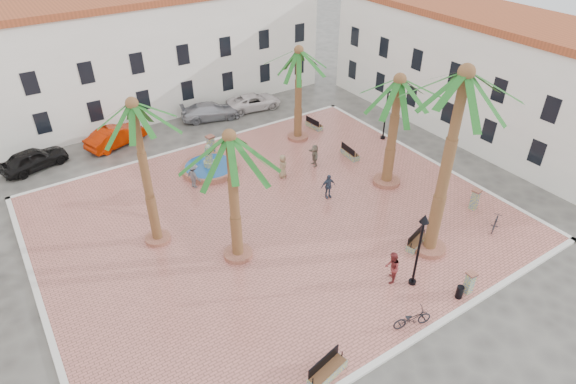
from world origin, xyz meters
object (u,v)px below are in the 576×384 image
bench_se (417,242)px  pedestrian_east (315,155)px  fountain (210,167)px  cyclist_b (392,268)px  bench_ne (314,125)px  lamppost_s (421,238)px  palm_e (398,94)px  bollard_e (475,199)px  bench_s (327,372)px  cyclist_a (432,220)px  car_black (34,159)px  litter_bin (460,292)px  bicycle_b (495,223)px  pedestrian_fountain_a (283,166)px  bicycle_a (412,318)px  pedestrian_fountain_b (328,186)px  car_red (116,136)px  car_white (254,102)px  bollard_se (469,282)px  palm_sw (230,152)px  palm_ne (299,62)px  pedestrian_north (194,175)px  lamppost_e (387,104)px  bench_e (350,153)px  palm_s (462,95)px  palm_nw (135,120)px  car_silver (211,111)px  bollard_n (211,145)px

bench_se → pedestrian_east: 10.20m
fountain → cyclist_b: bearing=-79.0°
bench_ne → lamppost_s: bearing=154.6°
palm_e → bollard_e: bearing=-65.0°
bench_s → fountain: bearing=68.2°
cyclist_a → car_black: 26.77m
bench_ne → cyclist_a: 14.67m
lamppost_s → litter_bin: size_ratio=6.28×
bicycle_b → pedestrian_fountain_a: bearing=5.9°
bicycle_a → pedestrian_fountain_a: size_ratio=1.12×
pedestrian_fountain_b → cyclist_a: bearing=-57.4°
car_red → car_white: bearing=-109.4°
bollard_se → bench_se: bearing=82.5°
palm_sw → bicycle_a: (4.25, -8.57, -5.84)m
palm_ne → cyclist_a: bearing=-90.9°
palm_e → fountain: bearing=139.1°
bench_se → pedestrian_north: 14.46m
lamppost_s → lamppost_e: (9.53, 12.47, -0.05)m
bench_se → bench_ne: 15.44m
pedestrian_fountain_b → bench_e: bearing=43.8°
litter_bin → pedestrian_east: (1.57, 14.05, 0.44)m
palm_sw → bollard_e: palm_sw is taller
palm_s → bicycle_a: (-4.69, -3.27, -8.48)m
palm_nw → bicycle_b: bearing=-30.6°
bench_e → palm_sw: bearing=118.0°
car_red → palm_sw: bearing=165.5°
pedestrian_east → bollard_e: bearing=44.4°
palm_sw → car_red: palm_sw is taller
bollard_se → litter_bin: 0.69m
palm_s → car_white: (1.57, 21.74, -8.46)m
cyclist_b → pedestrian_east: size_ratio=1.14×
bench_ne → bicycle_a: bearing=151.1°
litter_bin → car_black: (-14.81, 24.60, 0.26)m
bench_ne → car_silver: (-6.03, 6.36, 0.31)m
bench_se → car_white: bearing=68.0°
palm_ne → pedestrian_fountain_b: (-2.99, -7.72, -5.20)m
palm_e → pedestrian_north: 13.70m
lamppost_s → bicycle_a: size_ratio=2.31×
bench_e → cyclist_a: 9.43m
bench_s → lamppost_s: 7.53m
lamppost_e → pedestrian_fountain_b: (-8.42, -4.04, -2.02)m
fountain → palm_sw: bearing=-106.4°
bench_se → lamppost_s: lamppost_s is taller
fountain → bench_se: size_ratio=2.25×
bench_se → car_red: car_red is taller
bicycle_a → pedestrian_east: bearing=-1.8°
litter_bin → cyclist_a: 5.15m
palm_ne → bench_e: (1.49, -4.47, -5.77)m
litter_bin → cyclist_b: cyclist_b is taller
bollard_se → bollard_n: bearing=102.9°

